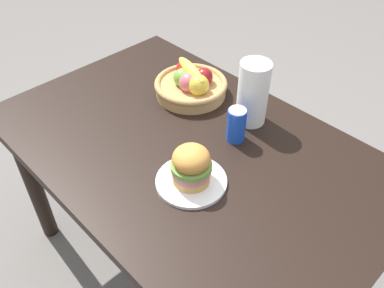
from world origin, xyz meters
TOP-DOWN VIEW (x-y plane):
  - ground_plane at (0.00, 0.00)m, footprint 8.00×8.00m
  - dining_table at (0.00, 0.00)m, footprint 1.40×0.90m
  - plate at (0.13, -0.12)m, footprint 0.22×0.22m
  - sandwich at (0.13, -0.12)m, footprint 0.13×0.13m
  - soda_can at (0.09, 0.14)m, footprint 0.07×0.07m
  - fruit_basket at (-0.21, 0.22)m, footprint 0.29×0.29m
  - paper_towel_roll at (0.06, 0.26)m, footprint 0.11×0.11m

SIDE VIEW (x-z plane):
  - ground_plane at x=0.00m, z-range 0.00..0.00m
  - dining_table at x=0.00m, z-range 0.27..1.02m
  - plate at x=0.13m, z-range 0.75..0.76m
  - fruit_basket at x=-0.21m, z-range 0.73..0.87m
  - soda_can at x=0.09m, z-range 0.75..0.88m
  - sandwich at x=0.13m, z-range 0.76..0.89m
  - paper_towel_roll at x=0.06m, z-range 0.75..0.99m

